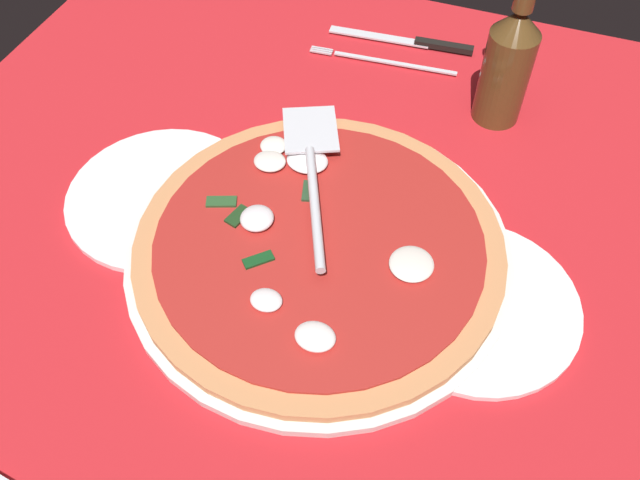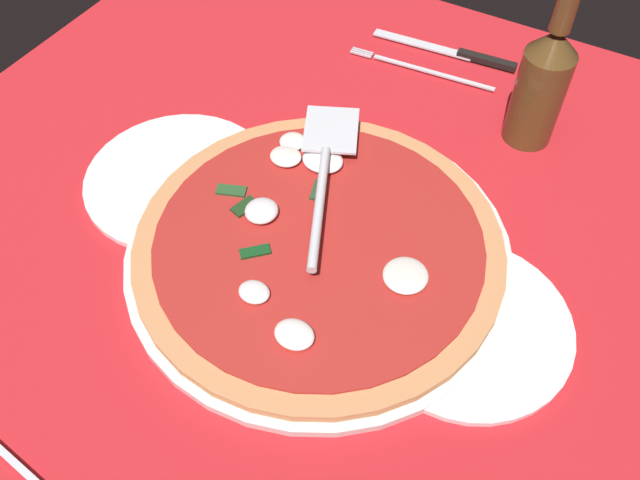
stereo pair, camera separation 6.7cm
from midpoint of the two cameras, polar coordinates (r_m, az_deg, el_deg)
ground_plane at (r=69.73cm, az=1.61°, el=-1.28°), size 98.64×98.64×0.80cm
checker_pattern at (r=69.38cm, az=1.62°, el=-1.06°), size 98.64×98.64×0.10cm
pizza_pan at (r=68.60cm, az=2.80°, el=-1.02°), size 39.28×39.28×1.26cm
dinner_plate_left at (r=76.25cm, az=-9.49°, el=4.98°), size 20.88×20.88×1.00cm
dinner_plate_right at (r=65.90cm, az=15.23°, el=-7.18°), size 20.07×20.07×1.00cm
pizza at (r=67.64cm, az=2.79°, el=-0.26°), size 37.46×37.46×2.60cm
pizza_server at (r=71.15cm, az=3.26°, el=5.82°), size 12.97×23.05×1.00cm
place_setting_far at (r=93.34cm, az=12.16°, el=14.43°), size 21.39×12.82×1.40cm
beer_bottle at (r=80.36cm, az=20.79°, el=12.40°), size 5.69×5.69×22.88cm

